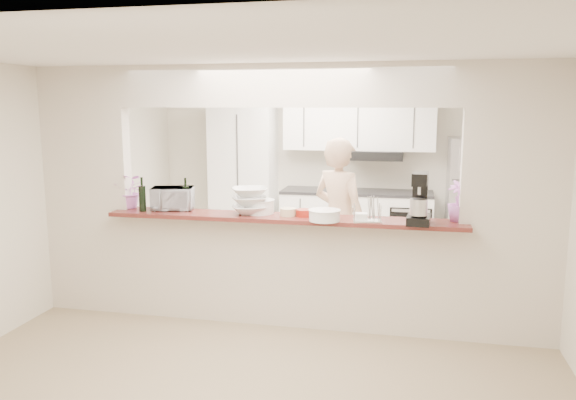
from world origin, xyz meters
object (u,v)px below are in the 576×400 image
(refrigerator, at_px, (476,202))
(person, at_px, (339,221))
(toaster_oven, at_px, (173,198))
(stand_mixer, at_px, (419,201))

(refrigerator, distance_m, person, 2.46)
(toaster_oven, bearing_deg, stand_mixer, -18.79)
(toaster_oven, distance_m, person, 1.78)
(refrigerator, xyz_separation_m, toaster_oven, (-3.20, -2.60, 0.35))
(stand_mixer, bearing_deg, refrigerator, 73.99)
(toaster_oven, bearing_deg, person, 10.91)
(person, bearing_deg, refrigerator, -100.33)
(stand_mixer, height_order, person, person)
(stand_mixer, distance_m, person, 1.30)
(person, bearing_deg, stand_mixer, 161.84)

